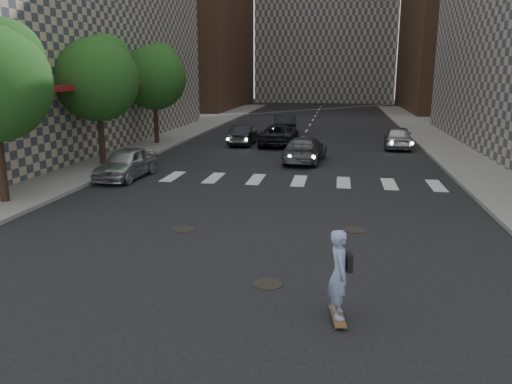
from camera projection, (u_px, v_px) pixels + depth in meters
ground at (239, 246)px, 14.27m from camera, size 160.00×160.00×0.00m
sidewalk_left at (96, 140)px, 35.74m from camera, size 13.00×80.00×0.15m
tree_b at (99, 76)px, 25.36m from camera, size 4.20×4.20×6.60m
tree_c at (155, 75)px, 33.04m from camera, size 4.20×4.20×6.60m
manhole_a at (268, 284)px, 11.68m from camera, size 0.70×0.70×0.02m
manhole_b at (184, 229)px, 15.74m from camera, size 0.70×0.70×0.02m
manhole_c at (354, 230)px, 15.66m from camera, size 0.70×0.70×0.02m
skateboarder at (339, 274)px, 9.75m from camera, size 0.53×0.98×1.90m
silver_sedan at (126, 163)px, 23.18m from camera, size 1.90×4.26×1.42m
traffic_car_a at (243, 135)px, 33.88m from camera, size 1.42×4.03×1.33m
traffic_car_b at (305, 149)px, 27.39m from camera, size 2.44×4.97×1.39m
traffic_car_c at (279, 135)px, 33.61m from camera, size 2.46×5.16×1.42m
traffic_car_d at (398, 137)px, 32.24m from camera, size 2.04×4.40×1.46m
traffic_car_e at (285, 124)px, 39.47m from camera, size 2.19×5.01×1.60m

